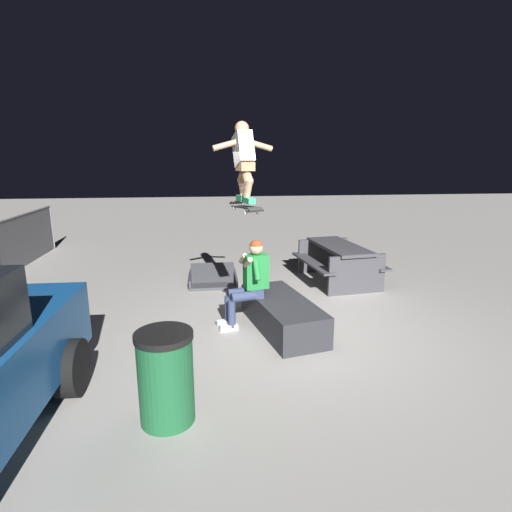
% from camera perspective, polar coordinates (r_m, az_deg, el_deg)
% --- Properties ---
extents(ground_plane, '(40.00, 40.00, 0.00)m').
position_cam_1_polar(ground_plane, '(5.98, 5.01, -10.34)').
color(ground_plane, gray).
extents(ledge_box_main, '(1.83, 1.06, 0.44)m').
position_cam_1_polar(ledge_box_main, '(5.95, 3.71, -8.11)').
color(ledge_box_main, '#28282D').
rests_on(ledge_box_main, ground).
extents(person_sitting_on_ledge, '(0.59, 0.78, 1.28)m').
position_cam_1_polar(person_sitting_on_ledge, '(5.92, -0.94, -3.30)').
color(person_sitting_on_ledge, '#2D3856').
rests_on(person_sitting_on_ledge, ground).
extents(skateboard, '(1.04, 0.41, 0.13)m').
position_cam_1_polar(skateboard, '(5.90, -1.49, 6.84)').
color(skateboard, black).
extents(skater_airborne, '(0.64, 0.88, 1.12)m').
position_cam_1_polar(skater_airborne, '(5.91, -1.70, 13.53)').
color(skater_airborne, '#2D9E66').
extents(kicker_ramp, '(1.00, 0.93, 0.39)m').
position_cam_1_polar(kicker_ramp, '(8.10, -6.02, -3.33)').
color(kicker_ramp, '#38383D').
rests_on(kicker_ramp, ground).
extents(picnic_table_back, '(1.86, 1.55, 0.75)m').
position_cam_1_polar(picnic_table_back, '(8.19, 11.47, -0.17)').
color(picnic_table_back, '#38383D').
rests_on(picnic_table_back, ground).
extents(trash_bin, '(0.54, 0.54, 0.89)m').
position_cam_1_polar(trash_bin, '(4.03, -12.49, -16.18)').
color(trash_bin, '#19512D').
rests_on(trash_bin, ground).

